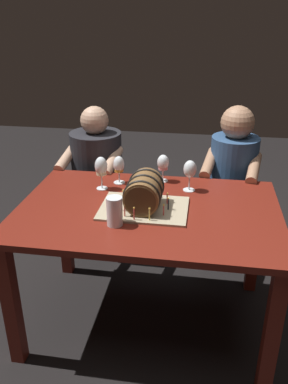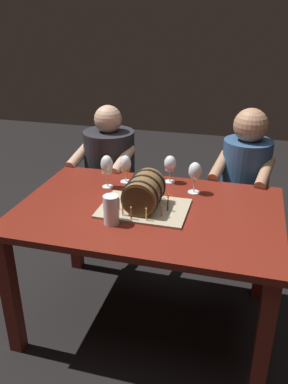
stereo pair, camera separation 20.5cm
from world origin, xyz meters
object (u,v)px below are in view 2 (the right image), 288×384
at_px(person_seated_right, 242,200).
at_px(beer_pint, 111,211).
at_px(barrel_cake, 144,195).
at_px(person_seated_left, 110,186).
at_px(wine_glass_empty, 195,172).
at_px(dining_table, 148,226).
at_px(wine_glass_rose, 170,165).
at_px(wine_glass_amber, 126,165).
at_px(wine_glass_white, 107,166).

bearing_deg(person_seated_right, beer_pint, -123.59).
bearing_deg(barrel_cake, person_seated_left, 121.96).
distance_m(wine_glass_empty, person_seated_left, 0.89).
distance_m(dining_table, person_seated_right, 0.86).
bearing_deg(person_seated_left, person_seated_right, -0.02).
relative_size(dining_table, person_seated_left, 1.24).
relative_size(barrel_cake, beer_pint, 3.11).
distance_m(wine_glass_empty, wine_glass_rose, 0.20).
height_order(wine_glass_amber, wine_glass_rose, wine_glass_amber).
xyz_separation_m(beer_pint, person_seated_left, (-0.34, 0.91, -0.29)).
height_order(wine_glass_rose, wine_glass_white, wine_glass_white).
relative_size(wine_glass_amber, wine_glass_empty, 0.93).
relative_size(barrel_cake, wine_glass_white, 2.32).
xyz_separation_m(wine_glass_white, person_seated_right, (0.78, 0.51, -0.36)).
xyz_separation_m(dining_table, wine_glass_rose, (0.04, 0.38, 0.22)).
height_order(dining_table, barrel_cake, barrel_cake).
bearing_deg(barrel_cake, wine_glass_amber, 121.88).
xyz_separation_m(barrel_cake, wine_glass_amber, (-0.20, 0.33, 0.02)).
bearing_deg(dining_table, barrel_cake, -137.38).
bearing_deg(person_seated_right, wine_glass_white, -146.93).
relative_size(wine_glass_amber, wine_glass_white, 0.86).
height_order(wine_glass_empty, wine_glass_white, wine_glass_white).
distance_m(barrel_cake, wine_glass_amber, 0.38).
distance_m(beer_pint, person_seated_right, 1.14).
height_order(person_seated_left, person_seated_right, person_seated_right).
xyz_separation_m(wine_glass_amber, person_seated_left, (-0.25, 0.41, -0.34)).
bearing_deg(wine_glass_rose, wine_glass_empty, -34.42).
xyz_separation_m(dining_table, wine_glass_amber, (-0.22, 0.31, 0.22)).
relative_size(beer_pint, person_seated_left, 0.13).
relative_size(wine_glass_white, beer_pint, 1.34).
distance_m(wine_glass_empty, wine_glass_white, 0.51).
distance_m(dining_table, beer_pint, 0.30).
bearing_deg(wine_glass_rose, beer_pint, -106.28).
bearing_deg(dining_table, beer_pint, -123.51).
xyz_separation_m(wine_glass_white, beer_pint, (0.17, -0.41, -0.06)).
height_order(wine_glass_white, person_seated_right, person_seated_right).
relative_size(dining_table, beer_pint, 9.44).
bearing_deg(person_seated_right, dining_table, -123.62).
bearing_deg(beer_pint, wine_glass_amber, 99.78).
bearing_deg(barrel_cake, person_seated_right, 55.99).
bearing_deg(beer_pint, person_seated_right, 56.41).
xyz_separation_m(wine_glass_rose, person_seated_right, (0.44, 0.34, -0.34)).
height_order(wine_glass_white, person_seated_left, person_seated_left).
height_order(barrel_cake, wine_glass_empty, barrel_cake).
bearing_deg(person_seated_left, dining_table, -56.34).
bearing_deg(dining_table, person_seated_left, 123.66).
height_order(wine_glass_rose, person_seated_right, person_seated_right).
bearing_deg(dining_table, wine_glass_amber, 125.72).
xyz_separation_m(wine_glass_rose, person_seated_left, (-0.51, 0.34, -0.34)).
bearing_deg(wine_glass_amber, barrel_cake, -58.12).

